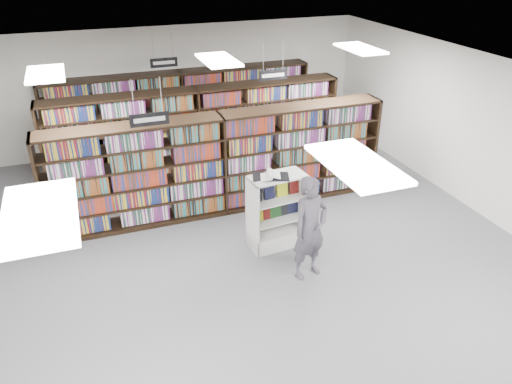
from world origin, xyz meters
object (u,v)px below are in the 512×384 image
object	(u,v)px
open_book	(270,176)
bookshelf_row_near	(222,164)
endcap_display	(275,221)
shopper	(310,228)

from	to	relation	value
open_book	bookshelf_row_near	bearing A→B (deg)	122.16
bookshelf_row_near	open_book	world-z (taller)	bookshelf_row_near
bookshelf_row_near	endcap_display	distance (m)	1.80
open_book	shopper	size ratio (longest dim) A/B	0.39
open_book	shopper	xyz separation A→B (m)	(0.30, -1.04, -0.55)
bookshelf_row_near	shopper	xyz separation A→B (m)	(0.71, -2.70, -0.13)
shopper	open_book	bearing A→B (deg)	91.14
endcap_display	shopper	xyz separation A→B (m)	(0.17, -1.08, 0.44)
open_book	shopper	world-z (taller)	shopper
endcap_display	open_book	size ratio (longest dim) A/B	2.01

